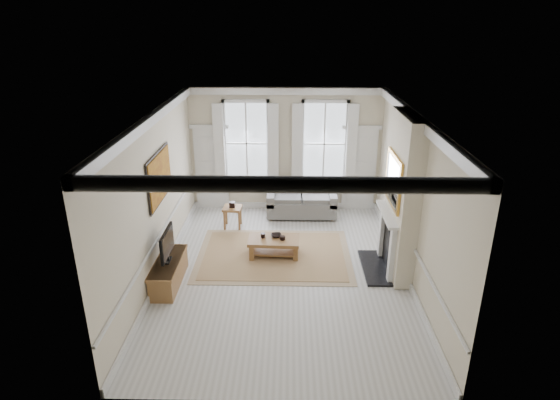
{
  "coord_description": "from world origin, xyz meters",
  "views": [
    {
      "loc": [
        0.1,
        -8.75,
        5.21
      ],
      "look_at": [
        -0.09,
        1.06,
        1.25
      ],
      "focal_mm": 30.0,
      "sensor_mm": 36.0,
      "label": 1
    }
  ],
  "objects_px": {
    "side_table": "(232,211)",
    "tv_stand": "(169,272)",
    "sofa": "(301,202)",
    "coffee_table": "(274,242)"
  },
  "relations": [
    {
      "from": "sofa",
      "to": "side_table",
      "type": "distance_m",
      "value": 1.99
    },
    {
      "from": "sofa",
      "to": "side_table",
      "type": "xyz_separation_m",
      "value": [
        -1.8,
        -0.84,
        0.09
      ]
    },
    {
      "from": "sofa",
      "to": "side_table",
      "type": "relative_size",
      "value": 3.35
    },
    {
      "from": "side_table",
      "to": "coffee_table",
      "type": "relative_size",
      "value": 0.47
    },
    {
      "from": "sofa",
      "to": "tv_stand",
      "type": "relative_size",
      "value": 1.28
    },
    {
      "from": "coffee_table",
      "to": "tv_stand",
      "type": "xyz_separation_m",
      "value": [
        -2.11,
        -1.23,
        -0.09
      ]
    },
    {
      "from": "sofa",
      "to": "side_table",
      "type": "bearing_deg",
      "value": -154.92
    },
    {
      "from": "sofa",
      "to": "coffee_table",
      "type": "height_order",
      "value": "sofa"
    },
    {
      "from": "side_table",
      "to": "tv_stand",
      "type": "relative_size",
      "value": 0.38
    },
    {
      "from": "side_table",
      "to": "tv_stand",
      "type": "bearing_deg",
      "value": -109.9
    }
  ]
}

